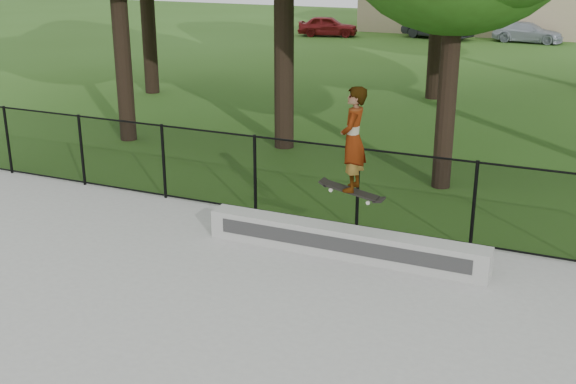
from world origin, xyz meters
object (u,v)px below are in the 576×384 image
object	(u,v)px
car_a	(328,26)
car_c	(528,32)
grind_ledge	(343,242)
car_b	(437,27)
skater_airborne	(353,142)

from	to	relation	value
car_a	car_c	world-z (taller)	car_a
grind_ledge	car_b	size ratio (longest dim) A/B	1.38
car_a	skater_airborne	distance (m)	29.93
car_c	skater_airborne	size ratio (longest dim) A/B	1.85
car_c	skater_airborne	distance (m)	29.54
car_b	skater_airborne	bearing A→B (deg)	-153.19
skater_airborne	car_c	bearing A→B (deg)	91.53
car_a	skater_airborne	size ratio (longest dim) A/B	1.84
grind_ledge	car_a	world-z (taller)	car_a
grind_ledge	car_c	bearing A→B (deg)	91.16
car_c	grind_ledge	bearing A→B (deg)	-175.09
car_b	car_c	distance (m)	4.61
grind_ledge	car_a	distance (m)	29.58
car_a	car_c	bearing A→B (deg)	-94.34
car_b	skater_airborne	size ratio (longest dim) A/B	1.94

